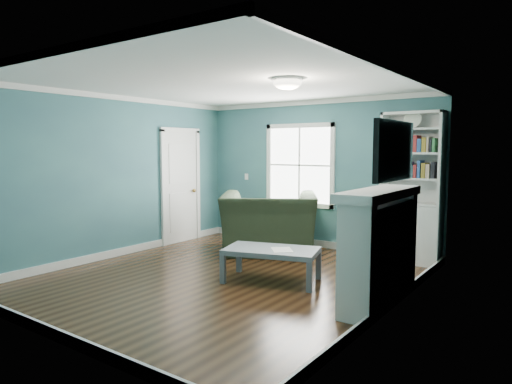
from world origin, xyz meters
The scene contains 13 objects.
floor centered at (0.00, 0.00, 0.00)m, with size 5.00×5.00×0.00m, color black.
room_walls centered at (0.00, 0.00, 1.58)m, with size 5.00×5.00×5.00m.
trim centered at (0.00, 0.00, 1.24)m, with size 4.50×5.00×2.60m.
window centered at (-0.30, 2.49, 1.45)m, with size 1.40×0.06×1.50m.
bookshelf centered at (1.77, 2.30, 0.92)m, with size 0.90×0.35×2.31m.
fireplace centered at (2.08, 0.20, 0.64)m, with size 0.44×1.58×1.30m.
tv centered at (2.20, 0.20, 1.72)m, with size 0.06×1.10×0.65m, color black.
door centered at (-2.22, 1.40, 1.07)m, with size 0.12×0.98×2.17m.
ceiling_fixture centered at (0.90, 0.10, 2.55)m, with size 0.38×0.38×0.15m.
light_switch centered at (-1.50, 2.48, 1.20)m, with size 0.08×0.01×0.12m, color white.
recliner centered at (-0.37, 1.60, 0.67)m, with size 1.54×1.00×1.35m, color black.
coffee_table centered at (0.59, 0.23, 0.38)m, with size 1.35×0.98×0.44m.
paper_sheet centered at (0.75, 0.24, 0.44)m, with size 0.25×0.32×0.00m, color white.
Camera 1 is at (3.85, -4.69, 1.75)m, focal length 32.00 mm.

